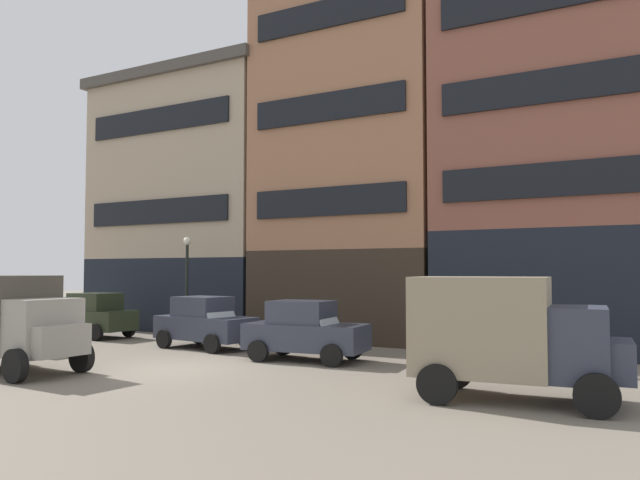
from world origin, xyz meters
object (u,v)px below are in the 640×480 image
sedan_dark (93,315)px  fire_hydrant_curbside (440,346)px  sedan_light (205,322)px  sedan_parked_curb (305,331)px  delivery_truck_far (509,333)px  cargo_wagon (11,317)px  pedestrian_officer (584,337)px  streetlamp_curbside (187,273)px  delivery_truck_near (13,319)px

sedan_dark → fire_hydrant_curbside: sedan_dark is taller
sedan_light → sedan_parked_curb: (4.62, -0.83, 0.00)m
sedan_light → sedan_dark: bearing=174.7°
delivery_truck_far → fire_hydrant_curbside: (-3.16, 5.06, -1.00)m
sedan_parked_curb → cargo_wagon: bearing=-165.0°
pedestrian_officer → streetlamp_curbside: 15.13m
pedestrian_officer → streetlamp_curbside: streetlamp_curbside is taller
sedan_light → fire_hydrant_curbside: size_ratio=4.65×
sedan_dark → streetlamp_curbside: bearing=20.2°
pedestrian_officer → delivery_truck_far: bearing=-102.8°
delivery_truck_near → sedan_light: delivery_truck_near is taller
cargo_wagon → fire_hydrant_curbside: bearing=19.4°
delivery_truck_far → sedan_light: (-11.38, 3.77, -0.51)m
cargo_wagon → delivery_truck_near: delivery_truck_near is taller
cargo_wagon → streetlamp_curbside: 6.56m
pedestrian_officer → streetlamp_curbside: (-14.97, 1.33, 1.69)m
delivery_truck_far → pedestrian_officer: 4.57m
sedan_dark → delivery_truck_far: bearing=-13.8°
delivery_truck_near → fire_hydrant_curbside: bearing=39.3°
cargo_wagon → sedan_dark: size_ratio=0.79×
delivery_truck_far → sedan_light: bearing=161.7°
delivery_truck_near → delivery_truck_far: size_ratio=0.99×
fire_hydrant_curbside → sedan_light: bearing=-171.0°
delivery_truck_near → sedan_dark: 8.75m
sedan_dark → pedestrian_officer: sedan_dark is taller
streetlamp_curbside → fire_hydrant_curbside: bearing=-3.7°
sedan_light → pedestrian_officer: bearing=3.1°
sedan_dark → pedestrian_officer: bearing=0.2°
delivery_truck_near → pedestrian_officer: bearing=27.6°
delivery_truck_near → sedan_light: bearing=78.7°
cargo_wagon → fire_hydrant_curbside: 14.75m
fire_hydrant_curbside → streetlamp_curbside: bearing=176.3°
sedan_parked_curb → pedestrian_officer: size_ratio=2.14×
delivery_truck_near → delivery_truck_far: same height
fire_hydrant_curbside → sedan_dark: bearing=-177.2°
fire_hydrant_curbside → sedan_parked_curb: bearing=-149.4°
cargo_wagon → streetlamp_curbside: streetlamp_curbside is taller
sedan_light → fire_hydrant_curbside: (8.22, 1.30, -0.49)m
cargo_wagon → sedan_dark: bearing=99.7°
sedan_dark → pedestrian_officer: 18.78m
delivery_truck_far → sedan_dark: bearing=166.2°
cargo_wagon → sedan_parked_curb: bearing=15.0°
sedan_parked_curb → streetlamp_curbside: size_ratio=0.93×
delivery_truck_far → sedan_light: 11.99m
delivery_truck_near → sedan_parked_curb: 8.21m
sedan_light → delivery_truck_far: bearing=-18.3°
cargo_wagon → streetlamp_curbside: size_ratio=0.71×
sedan_parked_curb → delivery_truck_near: bearing=-136.3°
delivery_truck_far → fire_hydrant_curbside: delivery_truck_far is taller
fire_hydrant_curbside → delivery_truck_far: bearing=-58.1°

